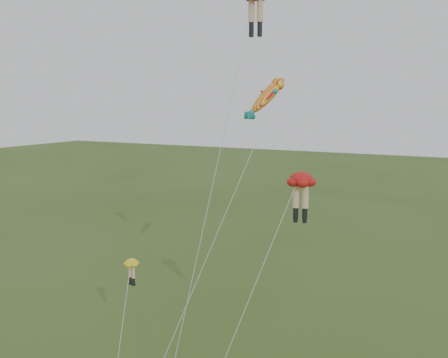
% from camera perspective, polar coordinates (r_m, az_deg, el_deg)
% --- Properties ---
extents(legs_kite_red_high, '(3.20, 8.48, 23.98)m').
position_cam_1_polar(legs_kite_red_high, '(30.92, 3.55, 19.56)').
color(legs_kite_red_high, '#B41612').
rests_on(legs_kite_red_high, ground).
extents(legs_kite_red_mid, '(4.19, 8.49, 13.58)m').
position_cam_1_polar(legs_kite_red_mid, '(27.26, 8.66, -0.75)').
color(legs_kite_red_mid, '#B41612').
rests_on(legs_kite_red_mid, ground).
extents(legs_kite_yellow, '(2.70, 5.54, 7.67)m').
position_cam_1_polar(legs_kite_yellow, '(31.93, -10.60, -10.16)').
color(legs_kite_yellow, yellow).
rests_on(legs_kite_yellow, ground).
extents(fish_kite, '(3.75, 13.70, 19.19)m').
position_cam_1_polar(fish_kite, '(33.20, 4.95, 9.34)').
color(fish_kite, yellow).
rests_on(fish_kite, ground).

